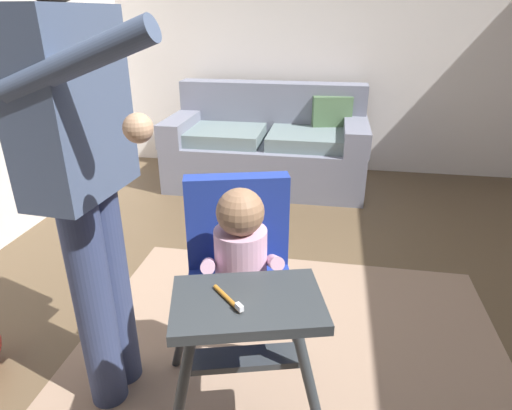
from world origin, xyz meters
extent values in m
cube|color=brown|center=(0.00, 0.00, -0.05)|extent=(5.85, 6.48, 0.10)
cube|color=silver|center=(0.00, 2.47, 1.27)|extent=(5.05, 0.06, 2.55)
cube|color=slate|center=(-0.58, 1.89, 0.20)|extent=(1.70, 0.84, 0.40)
cube|color=slate|center=(-0.58, 2.22, 0.63)|extent=(1.70, 0.22, 0.46)
cube|color=slate|center=(-1.34, 1.89, 0.50)|extent=(0.20, 0.84, 0.20)
cube|color=slate|center=(0.18, 1.89, 0.50)|extent=(0.20, 0.84, 0.20)
cube|color=slate|center=(-0.93, 1.84, 0.46)|extent=(0.64, 0.60, 0.11)
cube|color=slate|center=(-0.22, 1.84, 0.46)|extent=(0.64, 0.60, 0.11)
cube|color=#4C6B47|center=(-0.03, 2.09, 0.60)|extent=(0.35, 0.17, 0.34)
cylinder|color=#32373B|center=(-0.02, -0.75, 0.27)|extent=(0.20, 0.13, 0.55)
cylinder|color=#32373B|center=(-0.56, -0.44, 0.27)|extent=(0.20, 0.13, 0.55)
cylinder|color=#32373B|center=(-0.14, -0.32, 0.27)|extent=(0.13, 0.20, 0.55)
cube|color=#203798|center=(-0.29, -0.59, 0.56)|extent=(0.44, 0.44, 0.05)
cube|color=#203798|center=(-0.33, -0.45, 0.76)|extent=(0.37, 0.16, 0.34)
cube|color=#32373B|center=(-0.21, -0.87, 0.73)|extent=(0.46, 0.36, 0.03)
cube|color=#32373B|center=(-0.26, -0.70, 0.37)|extent=(0.41, 0.20, 0.02)
cylinder|color=#D6A5C0|center=(-0.28, -0.61, 0.70)|extent=(0.21, 0.21, 0.22)
sphere|color=#997051|center=(-0.28, -0.62, 0.88)|extent=(0.15, 0.15, 0.15)
cylinder|color=#D6A5C0|center=(-0.37, -0.68, 0.71)|extent=(0.08, 0.15, 0.10)
cylinder|color=#D6A5C0|center=(-0.17, -0.62, 0.71)|extent=(0.08, 0.15, 0.10)
cylinder|color=#C67A23|center=(-0.26, -0.89, 0.75)|extent=(0.10, 0.10, 0.01)
cube|color=white|center=(-0.22, -0.93, 0.76)|extent=(0.03, 0.03, 0.02)
cylinder|color=navy|center=(-0.84, -0.61, 0.44)|extent=(0.14, 0.14, 0.87)
cylinder|color=navy|center=(-0.83, -0.49, 0.44)|extent=(0.14, 0.14, 0.87)
cube|color=#465573|center=(-0.83, -0.55, 1.17)|extent=(0.23, 0.41, 0.58)
cylinder|color=#465573|center=(-0.68, -0.74, 1.32)|extent=(0.48, 0.11, 0.23)
sphere|color=tan|center=(-0.52, -0.76, 1.16)|extent=(0.08, 0.08, 0.08)
cylinder|color=#465573|center=(-0.81, -0.31, 1.17)|extent=(0.07, 0.07, 0.53)
camera|label=1|loc=(-0.03, -1.80, 1.43)|focal=30.51mm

